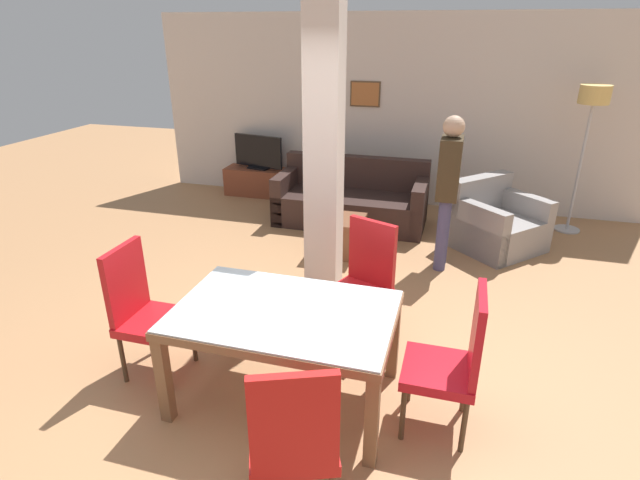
{
  "coord_description": "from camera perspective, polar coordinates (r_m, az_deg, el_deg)",
  "views": [
    {
      "loc": [
        1.04,
        -2.75,
        2.5
      ],
      "look_at": [
        0.0,
        0.89,
        0.88
      ],
      "focal_mm": 28.0,
      "sensor_mm": 36.0,
      "label": 1
    }
  ],
  "objects": [
    {
      "name": "ground_plane",
      "position": [
        3.86,
        -3.81,
        -17.23
      ],
      "size": [
        18.0,
        18.0,
        0.0
      ],
      "primitive_type": "plane",
      "color": "#AD7A4F"
    },
    {
      "name": "back_wall",
      "position": [
        7.57,
        8.13,
        14.25
      ],
      "size": [
        7.2,
        0.09,
        2.7
      ],
      "color": "beige",
      "rests_on": "ground_plane"
    },
    {
      "name": "divider_pillar",
      "position": [
        4.67,
        0.46,
        8.97
      ],
      "size": [
        0.32,
        0.29,
        2.7
      ],
      "color": "beige",
      "rests_on": "ground_plane"
    },
    {
      "name": "dining_table",
      "position": [
        3.51,
        -4.06,
        -10.0
      ],
      "size": [
        1.51,
        0.99,
        0.73
      ],
      "color": "brown",
      "rests_on": "ground_plane"
    },
    {
      "name": "dining_chair_near_right",
      "position": [
        2.76,
        -3.05,
        -21.54
      ],
      "size": [
        0.6,
        0.6,
        1.04
      ],
      "rotation": [
        0.0,
        0.0,
        0.39
      ],
      "color": "red",
      "rests_on": "ground_plane"
    },
    {
      "name": "dining_chair_far_right",
      "position": [
        4.19,
        4.99,
        -4.43
      ],
      "size": [
        0.6,
        0.6,
        1.04
      ],
      "rotation": [
        0.0,
        0.0,
        2.75
      ],
      "color": "red",
      "rests_on": "ground_plane"
    },
    {
      "name": "dining_chair_head_right",
      "position": [
        3.36,
        15.06,
        -12.92
      ],
      "size": [
        0.46,
        0.46,
        1.04
      ],
      "rotation": [
        0.0,
        0.0,
        1.57
      ],
      "color": "red",
      "rests_on": "ground_plane"
    },
    {
      "name": "dining_chair_head_left",
      "position": [
        4.0,
        -19.56,
        -7.27
      ],
      "size": [
        0.46,
        0.46,
        1.04
      ],
      "rotation": [
        0.0,
        0.0,
        -1.57
      ],
      "color": "red",
      "rests_on": "ground_plane"
    },
    {
      "name": "sofa",
      "position": [
        6.85,
        3.61,
        4.37
      ],
      "size": [
        2.0,
        0.89,
        0.86
      ],
      "rotation": [
        0.0,
        0.0,
        3.14
      ],
      "color": "#31201D",
      "rests_on": "ground_plane"
    },
    {
      "name": "armchair",
      "position": [
        6.4,
        19.42,
        1.62
      ],
      "size": [
        1.25,
        1.25,
        0.83
      ],
      "rotation": [
        0.0,
        0.0,
        3.96
      ],
      "color": "gray",
      "rests_on": "ground_plane"
    },
    {
      "name": "coffee_table",
      "position": [
        5.89,
        2.24,
        0.55
      ],
      "size": [
        0.55,
        0.52,
        0.45
      ],
      "color": "brown",
      "rests_on": "ground_plane"
    },
    {
      "name": "bottle",
      "position": [
        5.83,
        0.89,
        3.64
      ],
      "size": [
        0.07,
        0.07,
        0.25
      ],
      "color": "#4C2D14",
      "rests_on": "coffee_table"
    },
    {
      "name": "tv_stand",
      "position": [
        8.08,
        -6.9,
        6.63
      ],
      "size": [
        1.09,
        0.4,
        0.43
      ],
      "color": "brown",
      "rests_on": "ground_plane"
    },
    {
      "name": "tv_screen",
      "position": [
        7.96,
        -7.06,
        9.88
      ],
      "size": [
        0.83,
        0.26,
        0.52
      ],
      "rotation": [
        0.0,
        0.0,
        2.95
      ],
      "color": "black",
      "rests_on": "tv_stand"
    },
    {
      "name": "floor_lamp",
      "position": [
        7.06,
        28.64,
        13.0
      ],
      "size": [
        0.36,
        0.36,
        1.86
      ],
      "color": "#B7B7BC",
      "rests_on": "ground_plane"
    },
    {
      "name": "standing_person",
      "position": [
        5.48,
        14.41,
        6.27
      ],
      "size": [
        0.23,
        0.38,
        1.68
      ],
      "rotation": [
        0.0,
        0.0,
        1.55
      ],
      "color": "#424167",
      "rests_on": "ground_plane"
    }
  ]
}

